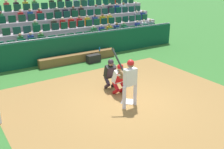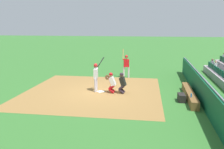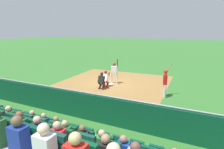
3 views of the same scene
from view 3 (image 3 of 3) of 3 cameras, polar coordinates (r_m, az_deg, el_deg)
name	(u,v)px [view 3 (image 3 of 3)]	position (r m, az deg, el deg)	size (l,w,h in m)	color
ground_plane	(111,84)	(15.03, -0.34, -3.05)	(160.00, 160.00, 0.00)	#326D2C
infield_dirt_patch	(113,83)	(15.46, 0.46, -2.56)	(8.66, 8.45, 0.01)	olive
home_plate_marker	(111,84)	(15.03, -0.34, -2.99)	(0.44, 0.44, 0.02)	white
batter_at_plate	(114,70)	(14.98, 0.74, 1.25)	(0.82, 0.61, 2.15)	silver
catcher_crouching	(106,78)	(14.25, -1.97, -0.98)	(0.46, 0.71, 1.30)	#AF1115
home_plate_umpire	(102,80)	(13.69, -3.23, -1.65)	(0.49, 0.49, 1.31)	#2B1F28
dugout_wall	(62,101)	(10.13, -15.11, -7.91)	(14.81, 0.24, 1.39)	#0C492D
dugout_bench	(63,104)	(10.96, -14.96, -8.76)	(4.33, 0.40, 0.44)	brown
water_bottle_on_bench	(47,95)	(11.73, -19.48, -5.92)	(0.07, 0.07, 0.20)	blue
equipment_duffel_bag	(60,99)	(11.72, -15.80, -7.40)	(0.73, 0.36, 0.41)	black
on_deck_batter	(165,80)	(12.44, 16.05, -1.67)	(0.52, 0.61, 2.28)	silver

